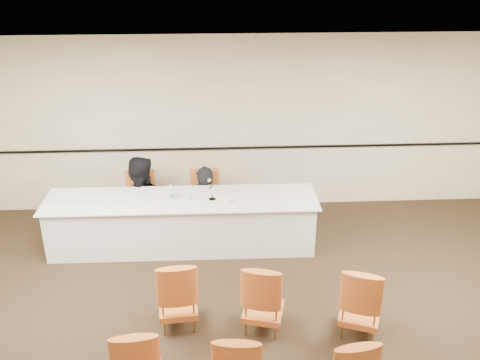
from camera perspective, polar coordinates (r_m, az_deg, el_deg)
The scene contains 16 objects.
ceiling at distance 4.77m, azimuth 3.01°, elevation 7.81°, with size 10.00×10.00×0.00m, color silver.
wall_back at distance 9.02m, azimuth 0.20°, elevation 5.92°, with size 10.00×0.04×3.00m, color beige.
wall_rail at distance 9.12m, azimuth 0.21°, elevation 3.45°, with size 9.80×0.04×0.03m, color black.
panel_table at distance 8.20m, azimuth -6.18°, elevation -4.56°, with size 4.07×0.93×0.82m, color white, non-canonical shape.
panelist_main at distance 8.77m, azimuth -3.70°, elevation -3.39°, with size 0.59×0.39×1.61m, color black.
panelist_main_chair at distance 8.68m, azimuth -3.74°, elevation -2.25°, with size 0.50×0.50×0.95m, color #B74720, non-canonical shape.
panelist_second at distance 8.82m, azimuth -10.54°, elevation -3.08°, with size 0.89×0.69×1.82m, color black.
panelist_second_chair at distance 8.77m, azimuth -10.60°, elevation -2.36°, with size 0.50×0.50×0.95m, color #B74720, non-canonical shape.
papers at distance 7.95m, azimuth -2.08°, elevation -2.06°, with size 0.30×0.22×0.00m, color white.
microphone at distance 7.89m, azimuth -3.01°, elevation -1.19°, with size 0.10×0.20×0.28m, color black, non-canonical shape.
water_bottle at distance 7.97m, azimuth -7.38°, elevation -1.30°, with size 0.07×0.07×0.23m, color teal, non-canonical shape.
drinking_glass at distance 7.91m, azimuth -5.62°, elevation -1.95°, with size 0.06×0.06×0.10m, color white.
coffee_cup at distance 7.82m, azimuth -1.52°, elevation -2.04°, with size 0.08×0.08×0.12m, color white.
aud_chair_front_left at distance 6.60m, azimuth -6.71°, elevation -11.82°, with size 0.50×0.50×0.95m, color #B74720, non-canonical shape.
aud_chair_front_mid at distance 6.51m, azimuth 2.53°, elevation -12.25°, with size 0.50×0.50×0.95m, color #B74720, non-canonical shape.
aud_chair_front_right at distance 6.60m, azimuth 12.80°, elevation -12.35°, with size 0.50×0.50×0.95m, color #B74720, non-canonical shape.
Camera 1 is at (-0.50, -4.55, 4.36)m, focal length 40.00 mm.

